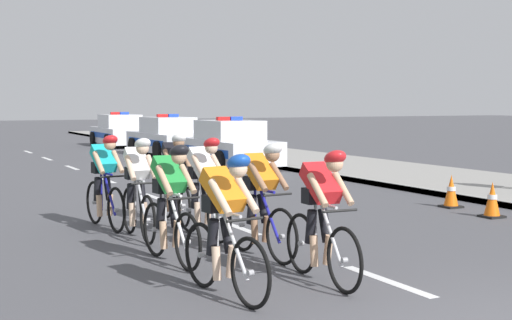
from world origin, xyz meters
TOP-DOWN VIEW (x-y plane):
  - sidewalk_slab at (7.66, 14.00)m, footprint 4.32×60.00m
  - kerb_edge at (5.58, 14.00)m, footprint 0.16×60.00m
  - lane_markings_centre at (0.00, 12.47)m, footprint 0.14×29.60m
  - cyclist_lead at (-1.94, 2.67)m, footprint 0.45×1.72m
  - cyclist_second at (-0.72, 2.72)m, footprint 0.43×1.72m
  - cyclist_third at (-1.90, 4.42)m, footprint 0.44×1.72m
  - cyclist_fourth at (-0.72, 4.21)m, footprint 0.44×1.72m
  - cyclist_fifth at (-1.76, 6.19)m, footprint 0.42×1.72m
  - cyclist_sixth at (-0.85, 5.84)m, footprint 0.44×1.72m
  - cyclist_seventh at (-1.95, 7.32)m, footprint 0.44×1.72m
  - cyclist_eighth at (-0.77, 7.30)m, footprint 0.43×1.72m
  - police_car_nearest at (4.45, 16.41)m, footprint 2.03×4.41m
  - police_car_second at (4.45, 22.03)m, footprint 2.10×4.45m
  - police_car_third at (4.45, 28.46)m, footprint 2.06×4.43m
  - traffic_cone_near at (4.65, 6.54)m, footprint 0.36×0.36m
  - traffic_cone_mid at (4.46, 5.28)m, footprint 0.36×0.36m

SIDE VIEW (x-z plane):
  - lane_markings_centre at x=0.00m, z-range 0.00..0.01m
  - sidewalk_slab at x=7.66m, z-range 0.00..0.12m
  - kerb_edge at x=5.58m, z-range 0.00..0.13m
  - traffic_cone_near at x=4.65m, z-range -0.01..0.63m
  - traffic_cone_mid at x=4.46m, z-range -0.01..0.63m
  - police_car_nearest at x=4.45m, z-range -0.12..1.48m
  - police_car_second at x=4.45m, z-range -0.12..1.48m
  - police_car_third at x=4.45m, z-range -0.12..1.48m
  - cyclist_lead at x=-1.94m, z-range 0.00..1.57m
  - cyclist_second at x=-0.72m, z-range 0.00..1.57m
  - cyclist_third at x=-1.90m, z-range 0.00..1.57m
  - cyclist_fourth at x=-0.72m, z-range 0.00..1.57m
  - cyclist_fifth at x=-1.76m, z-range 0.00..1.57m
  - cyclist_sixth at x=-0.85m, z-range 0.00..1.57m
  - cyclist_seventh at x=-1.95m, z-range 0.00..1.57m
  - cyclist_eighth at x=-0.77m, z-range 0.00..1.57m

